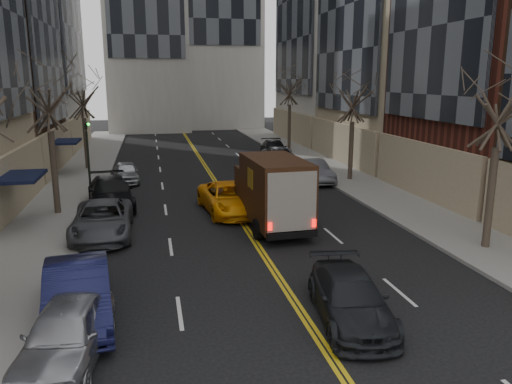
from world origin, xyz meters
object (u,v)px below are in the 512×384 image
(observer_sedan, at_px, (350,298))
(ups_truck, at_px, (272,192))
(pedestrian, at_px, (255,196))
(taxi, at_px, (230,198))

(observer_sedan, bearing_deg, ups_truck, 98.00)
(observer_sedan, distance_m, pedestrian, 11.53)
(ups_truck, height_order, observer_sedan, ups_truck)
(taxi, bearing_deg, pedestrian, -34.35)
(observer_sedan, height_order, taxi, taxi)
(ups_truck, relative_size, pedestrian, 3.14)
(ups_truck, distance_m, observer_sedan, 9.35)
(observer_sedan, xyz_separation_m, taxi, (-1.50, 12.18, 0.09))
(observer_sedan, relative_size, taxi, 0.89)
(observer_sedan, bearing_deg, taxi, 105.02)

